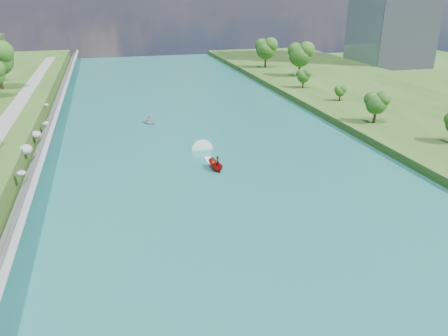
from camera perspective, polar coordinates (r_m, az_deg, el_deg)
name	(u,v)px	position (r m, az deg, el deg)	size (l,w,h in m)	color
ground	(251,215)	(52.00, 3.50, -6.12)	(260.00, 260.00, 0.00)	#2D5119
river_water	(211,157)	(69.53, -1.70, 1.45)	(55.00, 240.00, 0.10)	#185C50
riprap_bank	(35,164)	(67.36, -23.46, 0.47)	(4.39, 236.00, 4.45)	slate
trees_east	(365,84)	(97.51, 17.96, 10.37)	(15.25, 140.81, 11.49)	#195316
motorboat	(212,161)	(66.00, -1.54, 0.90)	(3.60, 18.76, 2.10)	#AE0E0D
raft	(149,122)	(88.51, -9.75, 5.97)	(3.69, 3.89, 1.48)	#969A9F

